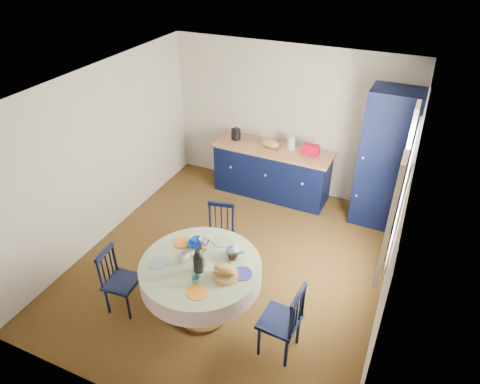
# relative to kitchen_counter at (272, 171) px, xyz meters

# --- Properties ---
(floor) EXTENTS (4.50, 4.50, 0.00)m
(floor) POSITION_rel_kitchen_counter_xyz_m (0.12, -1.90, -0.46)
(floor) COLOR black
(floor) RESTS_ON ground
(ceiling) EXTENTS (4.50, 4.50, 0.00)m
(ceiling) POSITION_rel_kitchen_counter_xyz_m (0.12, -1.90, 2.04)
(ceiling) COLOR white
(ceiling) RESTS_ON wall_back
(wall_back) EXTENTS (4.00, 0.02, 2.50)m
(wall_back) POSITION_rel_kitchen_counter_xyz_m (0.12, 0.35, 0.79)
(wall_back) COLOR beige
(wall_back) RESTS_ON floor
(wall_left) EXTENTS (0.02, 4.50, 2.50)m
(wall_left) POSITION_rel_kitchen_counter_xyz_m (-1.88, -1.90, 0.79)
(wall_left) COLOR beige
(wall_left) RESTS_ON floor
(wall_right) EXTENTS (0.02, 4.50, 2.50)m
(wall_right) POSITION_rel_kitchen_counter_xyz_m (2.12, -1.90, 0.79)
(wall_right) COLOR beige
(wall_right) RESTS_ON floor
(window) EXTENTS (0.10, 1.74, 1.45)m
(window) POSITION_rel_kitchen_counter_xyz_m (2.07, -1.60, 1.07)
(window) COLOR white
(window) RESTS_ON wall_right
(kitchen_counter) EXTENTS (1.99, 0.66, 1.12)m
(kitchen_counter) POSITION_rel_kitchen_counter_xyz_m (0.00, 0.00, 0.00)
(kitchen_counter) COLOR black
(kitchen_counter) RESTS_ON floor
(pantry_cabinet) EXTENTS (0.77, 0.56, 2.14)m
(pantry_cabinet) POSITION_rel_kitchen_counter_xyz_m (1.78, -0.05, 0.61)
(pantry_cabinet) COLOR black
(pantry_cabinet) RESTS_ON floor
(dining_table) EXTENTS (1.37, 1.37, 1.11)m
(dining_table) POSITION_rel_kitchen_counter_xyz_m (0.22, -2.90, 0.25)
(dining_table) COLOR #513D17
(dining_table) RESTS_ON floor
(chair_left) EXTENTS (0.39, 0.41, 0.85)m
(chair_left) POSITION_rel_kitchen_counter_xyz_m (-0.77, -3.16, -0.03)
(chair_left) COLOR black
(chair_left) RESTS_ON floor
(chair_far) EXTENTS (0.46, 0.45, 0.89)m
(chair_far) POSITION_rel_kitchen_counter_xyz_m (-0.05, -1.92, -0.01)
(chair_far) COLOR black
(chair_far) RESTS_ON floor
(chair_right) EXTENTS (0.43, 0.45, 0.94)m
(chair_right) POSITION_rel_kitchen_counter_xyz_m (1.23, -2.98, 0.02)
(chair_right) COLOR black
(chair_right) RESTS_ON floor
(mug_a) EXTENTS (0.14, 0.14, 0.11)m
(mug_a) POSITION_rel_kitchen_counter_xyz_m (0.01, -2.92, 0.43)
(mug_a) COLOR silver
(mug_a) RESTS_ON dining_table
(mug_b) EXTENTS (0.10, 0.10, 0.09)m
(mug_b) POSITION_rel_kitchen_counter_xyz_m (0.31, -3.18, 0.42)
(mug_b) COLOR #306B6A
(mug_b) RESTS_ON dining_table
(mug_c) EXTENTS (0.12, 0.12, 0.09)m
(mug_c) POSITION_rel_kitchen_counter_xyz_m (0.52, -2.68, 0.42)
(mug_c) COLOR black
(mug_c) RESTS_ON dining_table
(mug_d) EXTENTS (0.11, 0.11, 0.10)m
(mug_d) POSITION_rel_kitchen_counter_xyz_m (0.09, -2.59, 0.42)
(mug_d) COLOR silver
(mug_d) RESTS_ON dining_table
(cobalt_bowl) EXTENTS (0.23, 0.23, 0.06)m
(cobalt_bowl) POSITION_rel_kitchen_counter_xyz_m (0.04, -2.63, 0.40)
(cobalt_bowl) COLOR navy
(cobalt_bowl) RESTS_ON dining_table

